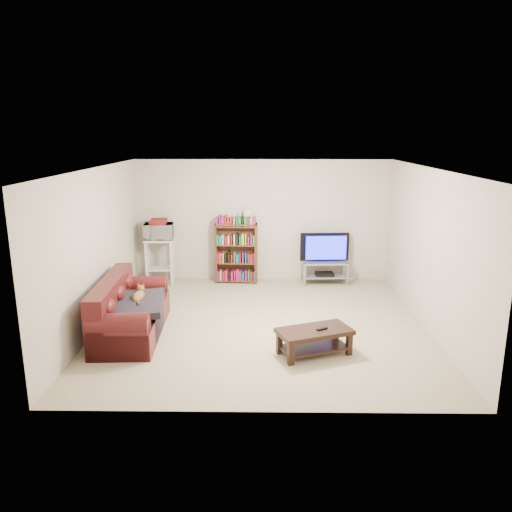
{
  "coord_description": "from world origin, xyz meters",
  "views": [
    {
      "loc": [
        0.01,
        -7.27,
        2.91
      ],
      "look_at": [
        -0.1,
        0.4,
        1.0
      ],
      "focal_mm": 35.0,
      "sensor_mm": 36.0,
      "label": 1
    }
  ],
  "objects_px": {
    "sofa": "(127,314)",
    "coffee_table": "(314,337)",
    "tv_stand": "(325,268)",
    "bookshelf": "(236,252)"
  },
  "relations": [
    {
      "from": "coffee_table",
      "to": "bookshelf",
      "type": "xyz_separation_m",
      "value": [
        -1.22,
        3.31,
        0.37
      ]
    },
    {
      "from": "sofa",
      "to": "tv_stand",
      "type": "bearing_deg",
      "value": 35.76
    },
    {
      "from": "tv_stand",
      "to": "bookshelf",
      "type": "xyz_separation_m",
      "value": [
        -1.74,
        0.06,
        0.31
      ]
    },
    {
      "from": "coffee_table",
      "to": "bookshelf",
      "type": "height_order",
      "value": "bookshelf"
    },
    {
      "from": "tv_stand",
      "to": "bookshelf",
      "type": "height_order",
      "value": "bookshelf"
    },
    {
      "from": "sofa",
      "to": "coffee_table",
      "type": "bearing_deg",
      "value": -16.89
    },
    {
      "from": "sofa",
      "to": "tv_stand",
      "type": "relative_size",
      "value": 2.18
    },
    {
      "from": "sofa",
      "to": "tv_stand",
      "type": "height_order",
      "value": "sofa"
    },
    {
      "from": "coffee_table",
      "to": "bookshelf",
      "type": "distance_m",
      "value": 3.54
    },
    {
      "from": "sofa",
      "to": "bookshelf",
      "type": "distance_m",
      "value": 3.04
    }
  ]
}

